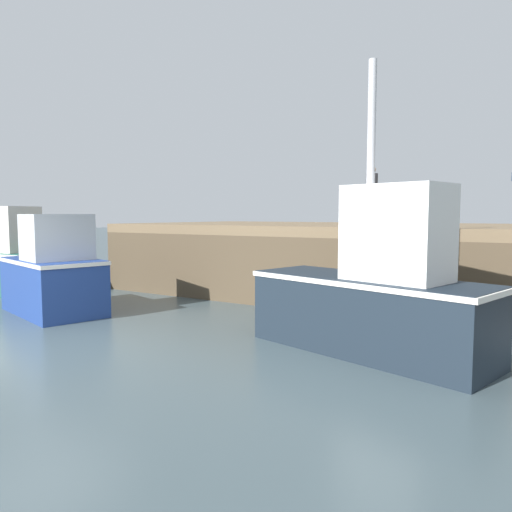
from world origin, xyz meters
name	(u,v)px	position (x,y,z in m)	size (l,w,h in m)	color
ground	(38,352)	(0.00, 0.00, -0.05)	(120.00, 160.00, 0.10)	#3D4C51
pier	(362,238)	(2.79, 7.70, 1.59)	(13.95, 6.35, 1.94)	brown
fishing_boat_near_left	(4,260)	(-6.10, 3.12, 0.94)	(3.34, 1.59, 2.44)	#23564C
fishing_boat_near_right	(54,275)	(-2.31, 2.00, 0.87)	(3.02, 2.13, 2.22)	navy
fishing_boat_mid	(374,294)	(4.77, 2.68, 0.96)	(4.18, 2.31, 4.59)	#19232D
dockworker	(372,195)	(2.46, 9.35, 2.80)	(0.34, 0.34, 1.70)	#2D3342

